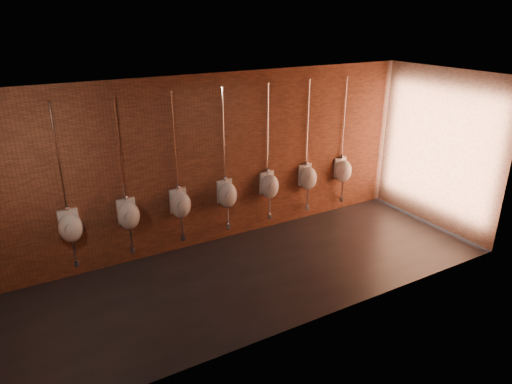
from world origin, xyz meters
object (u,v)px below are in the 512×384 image
urinal_2 (180,204)px  urinal_1 (128,215)px  urinal_0 (70,227)px  urinal_6 (343,170)px  urinal_4 (270,186)px  urinal_3 (227,194)px  urinal_5 (308,178)px

urinal_2 → urinal_1: bearing=180.0°
urinal_0 → urinal_6: same height
urinal_1 → urinal_4: 2.81m
urinal_3 → urinal_4: bearing=0.0°
urinal_2 → urinal_5: 2.81m
urinal_2 → urinal_5: bearing=0.0°
urinal_4 → urinal_5: same height
urinal_6 → urinal_0: bearing=180.0°
urinal_1 → urinal_2: bearing=0.0°
urinal_4 → urinal_5: (0.94, 0.00, 0.00)m
urinal_2 → urinal_6: same height
urinal_2 → urinal_5: (2.81, 0.00, 0.00)m
urinal_1 → urinal_0: bearing=180.0°
urinal_4 → urinal_6: (1.87, 0.00, 0.00)m
urinal_4 → urinal_5: 0.94m
urinal_4 → urinal_6: 1.87m
urinal_5 → urinal_1: bearing=180.0°
urinal_5 → urinal_6: size_ratio=1.00×
urinal_2 → urinal_6: size_ratio=1.00×
urinal_1 → urinal_6: bearing=0.0°
urinal_0 → urinal_2: same height
urinal_1 → urinal_6: (4.68, 0.00, 0.00)m
urinal_0 → urinal_3: (2.81, 0.00, 0.00)m
urinal_2 → urinal_6: 3.75m
urinal_0 → urinal_1: 0.94m
urinal_1 → urinal_3: size_ratio=1.00×
urinal_0 → urinal_2: bearing=0.0°
urinal_0 → urinal_6: 5.62m
urinal_0 → urinal_6: (5.62, 0.00, 0.00)m
urinal_1 → urinal_6: same height
urinal_1 → urinal_3: 1.87m
urinal_1 → urinal_4: bearing=0.0°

